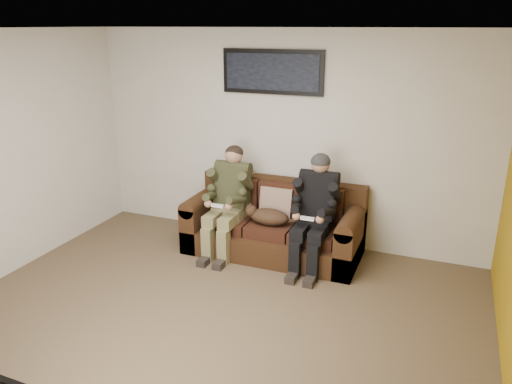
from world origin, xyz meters
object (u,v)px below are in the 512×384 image
at_px(sofa, 275,226).
at_px(framed_poster, 272,72).
at_px(person_right, 315,206).
at_px(cat, 268,216).
at_px(person_left, 229,195).

height_order(sofa, framed_poster, framed_poster).
height_order(person_right, cat, person_right).
bearing_deg(cat, sofa, 82.35).
bearing_deg(sofa, framed_poster, 117.02).
distance_m(sofa, person_left, 0.68).
distance_m(person_left, person_right, 1.06).
bearing_deg(person_right, person_left, -179.98).
bearing_deg(sofa, person_right, -17.94).
height_order(sofa, person_right, person_right).
height_order(person_left, person_right, person_right).
bearing_deg(framed_poster, person_left, -120.36).
xyz_separation_m(sofa, cat, (-0.03, -0.19, 0.19)).
relative_size(sofa, cat, 3.14).
height_order(person_left, cat, person_left).
distance_m(person_right, framed_poster, 1.67).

